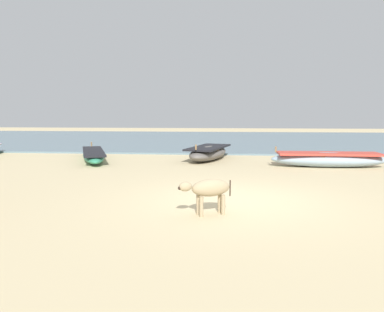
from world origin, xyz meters
The scene contains 6 objects.
ground centered at (0.00, 0.00, 0.00)m, with size 80.00×80.00×0.00m, color #CCB789.
sea_water centered at (0.00, 18.74, 0.04)m, with size 60.00×20.00×0.08m, color slate.
fishing_boat_1 centered at (-5.68, 6.42, 0.22)m, with size 2.52×4.54×0.60m.
fishing_boat_2 centered at (-0.96, 6.96, 0.31)m, with size 1.98×3.57×0.77m.
fishing_boat_3 centered at (3.44, 5.39, 0.28)m, with size 4.07×1.07×0.72m.
calf_near_dun centered at (-0.55, -1.22, 0.49)m, with size 1.01×0.63×0.69m.
Camera 1 is at (-0.23, -7.91, 1.91)m, focal length 33.86 mm.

